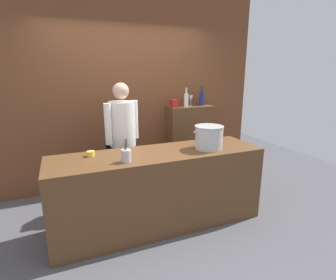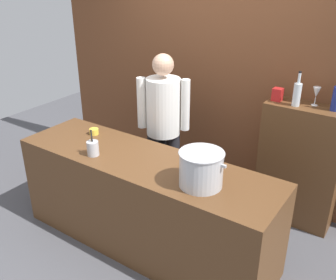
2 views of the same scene
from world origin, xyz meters
name	(u,v)px [view 1 (image 1 of 2)]	position (x,y,z in m)	size (l,w,h in m)	color
ground_plane	(159,222)	(0.00, 0.00, 0.00)	(8.00, 8.00, 0.00)	#4C4C51
brick_back_panel	(127,91)	(0.00, 1.40, 1.50)	(4.40, 0.10, 3.00)	brown
prep_counter	(159,189)	(0.00, 0.00, 0.45)	(2.44, 0.70, 0.90)	brown
bar_cabinet	(189,142)	(1.01, 1.19, 0.62)	(0.76, 0.32, 1.24)	brown
chef	(122,136)	(-0.26, 0.67, 0.96)	(0.49, 0.41, 1.66)	black
stockpot_large	(209,137)	(0.61, -0.08, 1.04)	(0.40, 0.34, 0.28)	#B7BABF
utensil_crock	(126,156)	(-0.42, -0.18, 0.97)	(0.10, 0.10, 0.25)	#B7BABF
butter_jar	(91,154)	(-0.73, 0.15, 0.93)	(0.09, 0.09, 0.06)	yellow
wine_bottle_clear	(186,100)	(0.90, 1.13, 1.35)	(0.07, 0.07, 0.32)	silver
wine_bottle_cobalt	(202,98)	(1.23, 1.20, 1.36)	(0.08, 0.08, 0.32)	navy
wine_glass_short	(191,98)	(1.04, 1.24, 1.36)	(0.07, 0.07, 0.18)	silver
spice_tin_red	(174,103)	(0.71, 1.17, 1.30)	(0.09, 0.09, 0.12)	red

